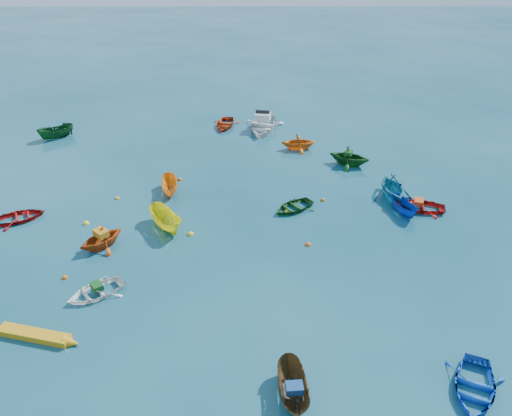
{
  "coord_description": "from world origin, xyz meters",
  "views": [
    {
      "loc": [
        -0.24,
        -20.26,
        15.47
      ],
      "look_at": [
        0.0,
        5.0,
        0.4
      ],
      "focal_mm": 35.0,
      "sensor_mm": 36.0,
      "label": 1
    }
  ],
  "objects_px": {
    "kayak_yellow": "(35,337)",
    "motorboat_white": "(263,129)",
    "dinghy_white_near": "(96,294)",
    "dinghy_blue_se": "(473,391)"
  },
  "relations": [
    {
      "from": "dinghy_blue_se",
      "to": "motorboat_white",
      "type": "distance_m",
      "value": 27.15
    },
    {
      "from": "dinghy_white_near",
      "to": "dinghy_blue_se",
      "type": "distance_m",
      "value": 16.58
    },
    {
      "from": "dinghy_blue_se",
      "to": "kayak_yellow",
      "type": "bearing_deg",
      "value": -165.45
    },
    {
      "from": "dinghy_white_near",
      "to": "motorboat_white",
      "type": "relative_size",
      "value": 0.6
    },
    {
      "from": "dinghy_white_near",
      "to": "kayak_yellow",
      "type": "relative_size",
      "value": 0.69
    },
    {
      "from": "dinghy_blue_se",
      "to": "motorboat_white",
      "type": "height_order",
      "value": "motorboat_white"
    },
    {
      "from": "dinghy_white_near",
      "to": "kayak_yellow",
      "type": "height_order",
      "value": "dinghy_white_near"
    },
    {
      "from": "dinghy_white_near",
      "to": "motorboat_white",
      "type": "bearing_deg",
      "value": 121.31
    },
    {
      "from": "dinghy_blue_se",
      "to": "kayak_yellow",
      "type": "distance_m",
      "value": 17.69
    },
    {
      "from": "kayak_yellow",
      "to": "motorboat_white",
      "type": "bearing_deg",
      "value": -9.57
    }
  ]
}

